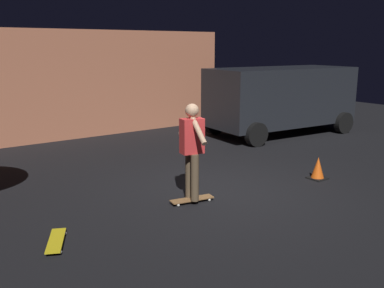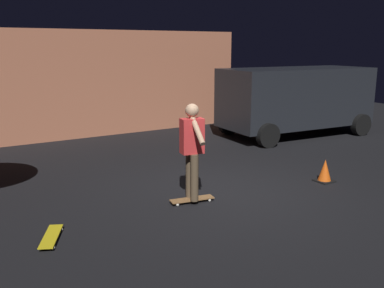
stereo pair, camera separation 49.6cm
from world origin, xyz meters
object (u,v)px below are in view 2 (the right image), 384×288
(parked_van, at_px, (296,97))
(traffic_cone, at_px, (325,171))
(skateboard_ridden, at_px, (192,199))
(skater, at_px, (192,145))
(skateboard_spare, at_px, (51,237))

(parked_van, relative_size, traffic_cone, 10.30)
(traffic_cone, bearing_deg, parked_van, 52.44)
(skateboard_ridden, height_order, traffic_cone, traffic_cone)
(parked_van, relative_size, skateboard_ridden, 5.90)
(skateboard_ridden, bearing_deg, traffic_cone, -7.78)
(traffic_cone, bearing_deg, skateboard_ridden, 172.22)
(parked_van, distance_m, traffic_cone, 4.82)
(skateboard_ridden, relative_size, traffic_cone, 1.75)
(parked_van, height_order, traffic_cone, parked_van)
(skateboard_ridden, xyz_separation_m, skater, (-0.00, 0.00, 0.98))
(skateboard_ridden, xyz_separation_m, skateboard_spare, (-2.49, -0.24, 0.00))
(parked_van, xyz_separation_m, skateboard_spare, (-8.27, -3.59, -1.11))
(skateboard_spare, relative_size, traffic_cone, 1.72)
(parked_van, height_order, skateboard_ridden, parked_van)
(skateboard_spare, relative_size, skater, 0.47)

